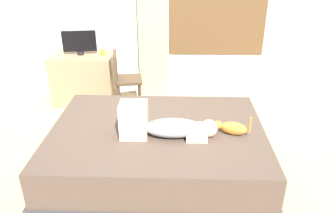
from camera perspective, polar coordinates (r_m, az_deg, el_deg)
name	(u,v)px	position (r m, az deg, el deg)	size (l,w,h in m)	color
ground_plane	(162,175)	(3.59, -1.01, -11.58)	(16.00, 16.00, 0.00)	tan
back_wall_with_window	(170,1)	(5.12, 0.39, 17.60)	(6.40, 0.14, 2.90)	silver
bed	(158,150)	(3.52, -1.75, -7.39)	(2.21, 1.66, 0.51)	#38383D
person_lying	(163,125)	(3.21, -0.80, -3.21)	(0.94, 0.28, 0.34)	#8C939E
cat	(232,128)	(3.32, 10.84, -3.59)	(0.35, 0.18, 0.21)	#C67A2D
desk	(84,78)	(5.21, -14.07, 4.70)	(0.90, 0.56, 0.74)	#997A56
tv_monitor	(79,42)	(5.04, -14.89, 10.54)	(0.48, 0.10, 0.35)	black
cup	(103,52)	(4.98, -10.98, 9.09)	(0.08, 0.08, 0.09)	gold
chair_by_desk	(123,77)	(4.77, -7.66, 5.08)	(0.44, 0.44, 0.86)	#4C3828
curtain_left	(153,10)	(5.04, -2.64, 16.10)	(0.44, 0.06, 2.66)	#ADCC75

